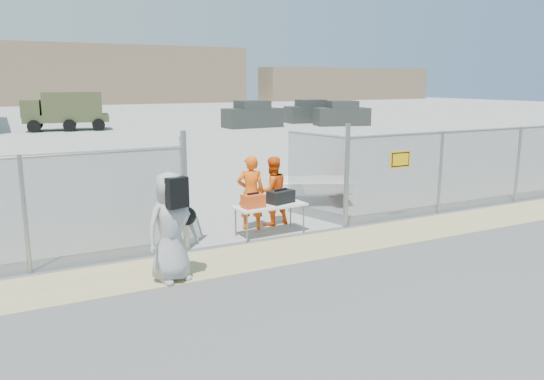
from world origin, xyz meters
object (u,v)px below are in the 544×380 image
security_worker_right (272,191)px  security_worker_left (251,193)px  folding_table (270,220)px  utility_trailer (309,191)px  visitor (171,227)px

security_worker_right → security_worker_left: bearing=11.8°
security_worker_right → folding_table: bearing=56.8°
security_worker_right → utility_trailer: security_worker_right is taller
security_worker_left → utility_trailer: size_ratio=0.59×
security_worker_right → visitor: bearing=35.0°
folding_table → security_worker_right: security_worker_right is taller
visitor → security_worker_right: bearing=24.1°
security_worker_right → visitor: visitor is taller
security_worker_left → security_worker_right: size_ratio=1.05×
folding_table → security_worker_right: bearing=55.9°
security_worker_right → utility_trailer: bearing=-143.9°
security_worker_left → security_worker_right: bearing=-142.9°
visitor → folding_table: bearing=18.4°
security_worker_right → utility_trailer: (2.02, 1.63, -0.48)m
visitor → utility_trailer: bearing=24.6°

